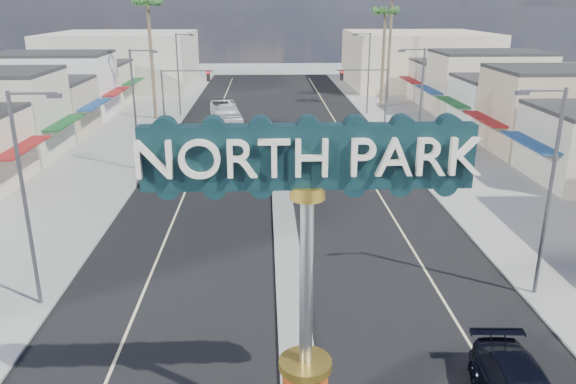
{
  "coord_description": "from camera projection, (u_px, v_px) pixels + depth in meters",
  "views": [
    {
      "loc": [
        -1.03,
        -11.32,
        12.09
      ],
      "look_at": [
        -0.05,
        12.61,
        4.01
      ],
      "focal_mm": 35.0,
      "sensor_mm": 36.0,
      "label": 1
    }
  ],
  "objects": [
    {
      "name": "palm_right_mid",
      "position": [
        385.0,
        17.0,
        64.76
      ],
      "size": [
        2.6,
        2.6,
        12.1
      ],
      "color": "brown",
      "rests_on": "ground"
    },
    {
      "name": "median_island",
      "position": [
        288.0,
        258.0,
        27.85
      ],
      "size": [
        1.3,
        30.0,
        0.16
      ],
      "primitive_type": "cube",
      "color": "gray",
      "rests_on": "ground"
    },
    {
      "name": "city_bus",
      "position": [
        226.0,
        121.0,
        53.09
      ],
      "size": [
        3.82,
        10.73,
        2.92
      ],
      "primitive_type": "imported",
      "rotation": [
        0.0,
        0.0,
        0.13
      ],
      "color": "silver",
      "rests_on": "ground"
    },
    {
      "name": "streetlight_r_mid",
      "position": [
        419.0,
        102.0,
        41.81
      ],
      "size": [
        2.03,
        0.22,
        9.0
      ],
      "color": "#47474C",
      "rests_on": "ground"
    },
    {
      "name": "backdrop_far_left",
      "position": [
        124.0,
        60.0,
        83.49
      ],
      "size": [
        20.0,
        20.0,
        8.0
      ],
      "primitive_type": "cube",
      "color": "#B7B29E",
      "rests_on": "ground"
    },
    {
      "name": "backdrop_far_right",
      "position": [
        416.0,
        59.0,
        85.21
      ],
      "size": [
        20.0,
        20.0,
        8.0
      ],
      "primitive_type": "cube",
      "color": "beige",
      "rests_on": "ground"
    },
    {
      "name": "storefront_row_right",
      "position": [
        519.0,
        100.0,
        55.31
      ],
      "size": [
        12.0,
        42.0,
        6.0
      ],
      "primitive_type": "cube",
      "color": "#B7B29E",
      "rests_on": "ground"
    },
    {
      "name": "streetlight_l_far",
      "position": [
        179.0,
        70.0,
        61.83
      ],
      "size": [
        2.03,
        0.22,
        9.0
      ],
      "color": "#47474C",
      "rests_on": "ground"
    },
    {
      "name": "traffic_signal_left",
      "position": [
        181.0,
        88.0,
        54.55
      ],
      "size": [
        5.09,
        0.45,
        6.0
      ],
      "color": "#47474C",
      "rests_on": "ground"
    },
    {
      "name": "palm_right_far",
      "position": [
        392.0,
        1.0,
        69.95
      ],
      "size": [
        2.6,
        2.6,
        14.1
      ],
      "color": "brown",
      "rests_on": "ground"
    },
    {
      "name": "sidewalk_right",
      "position": [
        459.0,
        166.0,
        43.55
      ],
      "size": [
        8.0,
        120.0,
        0.12
      ],
      "primitive_type": "cube",
      "color": "gray",
      "rests_on": "ground"
    },
    {
      "name": "streetlight_l_near",
      "position": [
        27.0,
        191.0,
        22.06
      ],
      "size": [
        2.03,
        0.22,
        9.0
      ],
      "color": "#47474C",
      "rests_on": "ground"
    },
    {
      "name": "road",
      "position": [
        279.0,
        169.0,
        43.02
      ],
      "size": [
        20.0,
        120.0,
        0.01
      ],
      "primitive_type": "cube",
      "color": "black",
      "rests_on": "ground"
    },
    {
      "name": "storefront_row_left",
      "position": [
        24.0,
        104.0,
        53.44
      ],
      "size": [
        12.0,
        42.0,
        6.0
      ],
      "primitive_type": "cube",
      "color": "beige",
      "rests_on": "ground"
    },
    {
      "name": "palm_left_far",
      "position": [
        148.0,
        9.0,
        57.78
      ],
      "size": [
        2.6,
        2.6,
        13.1
      ],
      "color": "brown",
      "rests_on": "ground"
    },
    {
      "name": "sidewalk_left",
      "position": [
        95.0,
        171.0,
        42.46
      ],
      "size": [
        8.0,
        120.0,
        0.12
      ],
      "primitive_type": "cube",
      "color": "gray",
      "rests_on": "ground"
    },
    {
      "name": "car_parked_left",
      "position": [
        155.0,
        169.0,
        40.31
      ],
      "size": [
        2.51,
        4.92,
        1.6
      ],
      "primitive_type": "imported",
      "rotation": [
        0.0,
        0.0,
        0.14
      ],
      "color": "slate",
      "rests_on": "ground"
    },
    {
      "name": "ground",
      "position": [
        279.0,
        169.0,
        43.02
      ],
      "size": [
        160.0,
        160.0,
        0.0
      ],
      "primitive_type": "plane",
      "color": "gray",
      "rests_on": "ground"
    },
    {
      "name": "traffic_signal_right",
      "position": [
        368.0,
        87.0,
        55.27
      ],
      "size": [
        5.09,
        0.45,
        6.0
      ],
      "color": "#47474C",
      "rests_on": "ground"
    },
    {
      "name": "streetlight_r_far",
      "position": [
        367.0,
        69.0,
        62.64
      ],
      "size": [
        2.03,
        0.22,
        9.0
      ],
      "color": "#47474C",
      "rests_on": "ground"
    },
    {
      "name": "gateway_sign",
      "position": [
        307.0,
        253.0,
        14.6
      ],
      "size": [
        8.2,
        1.5,
        9.15
      ],
      "color": "red",
      "rests_on": "median_island"
    },
    {
      "name": "streetlight_r_near",
      "position": [
        547.0,
        185.0,
        22.88
      ],
      "size": [
        2.03,
        0.22,
        9.0
      ],
      "color": "#47474C",
      "rests_on": "ground"
    },
    {
      "name": "streetlight_l_mid",
      "position": [
        137.0,
        104.0,
        41.0
      ],
      "size": [
        2.03,
        0.22,
        9.0
      ],
      "color": "#47474C",
      "rests_on": "ground"
    }
  ]
}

